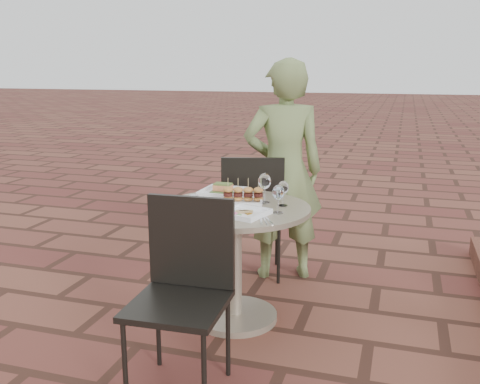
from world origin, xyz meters
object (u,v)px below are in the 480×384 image
(plate_tuna, at_px, (244,212))
(plate_salmon, at_px, (223,191))
(cafe_table, at_px, (235,245))
(chair_far, at_px, (253,207))
(plate_sliders, at_px, (243,197))
(diner, at_px, (283,171))
(chair_near, at_px, (184,278))

(plate_tuna, bearing_deg, plate_salmon, 122.14)
(cafe_table, relative_size, chair_far, 0.97)
(chair_far, xyz_separation_m, plate_sliders, (0.10, -0.58, 0.22))
(diner, xyz_separation_m, plate_sliders, (-0.09, -0.71, -0.03))
(diner, distance_m, plate_salmon, 0.61)
(chair_far, relative_size, plate_tuna, 3.17)
(cafe_table, distance_m, plate_salmon, 0.42)
(cafe_table, distance_m, plate_sliders, 0.30)
(chair_near, bearing_deg, plate_salmon, 95.66)
(chair_near, distance_m, plate_sliders, 0.84)
(plate_sliders, xyz_separation_m, plate_tuna, (0.08, -0.26, -0.02))
(plate_tuna, bearing_deg, diner, 89.54)
(cafe_table, relative_size, chair_near, 0.97)
(cafe_table, height_order, plate_tuna, plate_tuna)
(plate_sliders, bearing_deg, plate_tuna, -72.20)
(plate_sliders, height_order, plate_tuna, plate_sliders)
(plate_sliders, bearing_deg, plate_salmon, 137.54)
(chair_far, xyz_separation_m, diner, (0.19, 0.13, 0.25))
(cafe_table, bearing_deg, chair_far, 96.87)
(chair_near, relative_size, diner, 0.58)
(plate_sliders, bearing_deg, chair_near, -93.62)
(cafe_table, distance_m, chair_near, 0.72)
(plate_sliders, relative_size, plate_tuna, 0.98)
(chair_far, relative_size, diner, 0.58)
(chair_near, relative_size, plate_sliders, 3.24)
(chair_far, distance_m, diner, 0.34)
(plate_sliders, distance_m, plate_tuna, 0.28)
(plate_sliders, bearing_deg, diner, 82.56)
(chair_near, height_order, diner, diner)
(chair_near, bearing_deg, plate_tuna, 73.54)
(chair_near, height_order, plate_tuna, chair_near)
(chair_far, bearing_deg, plate_tuna, 87.11)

